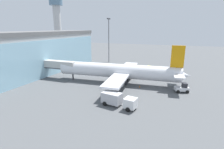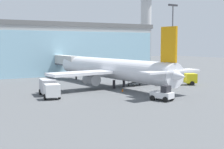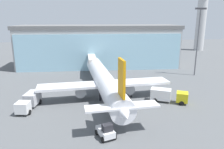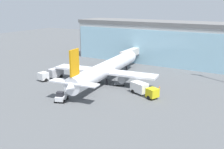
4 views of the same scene
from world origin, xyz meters
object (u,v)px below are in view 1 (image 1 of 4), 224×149
(safety_cone_nose, at_px, (140,87))
(safety_cone_wingtip, at_px, (127,71))
(airplane, at_px, (119,71))
(fuel_truck, at_px, (144,70))
(control_tower, at_px, (57,20))
(baggage_cart, at_px, (127,78))
(pushback_tug, at_px, (182,88))
(catering_truck, at_px, (118,100))
(apron_light_mast, at_px, (109,37))
(jet_bridge, at_px, (56,65))

(safety_cone_nose, bearing_deg, safety_cone_wingtip, 26.66)
(airplane, distance_m, safety_cone_wingtip, 14.54)
(fuel_truck, bearing_deg, control_tower, 82.36)
(baggage_cart, height_order, safety_cone_nose, baggage_cart)
(fuel_truck, height_order, safety_cone_nose, fuel_truck)
(airplane, xyz_separation_m, pushback_tug, (-1.53, -16.73, -2.55))
(airplane, bearing_deg, safety_cone_nose, 160.18)
(catering_truck, distance_m, safety_cone_nose, 13.11)
(baggage_cart, bearing_deg, airplane, -40.81)
(pushback_tug, distance_m, safety_cone_nose, 10.47)
(safety_cone_nose, bearing_deg, control_tower, 49.56)
(control_tower, height_order, catering_truck, control_tower)
(control_tower, height_order, baggage_cart, control_tower)
(airplane, height_order, fuel_truck, airplane)
(fuel_truck, bearing_deg, pushback_tug, -114.37)
(apron_light_mast, xyz_separation_m, safety_cone_wingtip, (-14.50, -12.48, -11.16))
(control_tower, bearing_deg, apron_light_mast, -120.04)
(control_tower, relative_size, fuel_truck, 4.50)
(fuel_truck, bearing_deg, safety_cone_nose, -149.17)
(safety_cone_nose, bearing_deg, catering_truck, 171.32)
(apron_light_mast, bearing_deg, control_tower, 59.96)
(apron_light_mast, height_order, pushback_tug, apron_light_mast)
(control_tower, distance_m, safety_cone_wingtip, 75.62)
(pushback_tug, height_order, safety_cone_wingtip, pushback_tug)
(control_tower, relative_size, apron_light_mast, 1.75)
(jet_bridge, height_order, safety_cone_nose, jet_bridge)
(control_tower, height_order, airplane, control_tower)
(jet_bridge, relative_size, safety_cone_wingtip, 24.86)
(fuel_truck, relative_size, safety_cone_wingtip, 13.70)
(control_tower, xyz_separation_m, safety_cone_nose, (-57.67, -67.68, -20.13))
(apron_light_mast, bearing_deg, airplane, -153.63)
(apron_light_mast, distance_m, baggage_cart, 30.58)
(baggage_cart, height_order, pushback_tug, pushback_tug)
(safety_cone_wingtip, bearing_deg, fuel_truck, -103.70)
(apron_light_mast, xyz_separation_m, fuel_truck, (-16.12, -19.13, -9.97))
(airplane, bearing_deg, baggage_cart, -108.02)
(pushback_tug, bearing_deg, baggage_cart, -39.25)
(catering_truck, bearing_deg, airplane, 117.14)
(baggage_cart, bearing_deg, apron_light_mast, -174.30)
(control_tower, distance_m, pushback_tug, 98.88)
(catering_truck, height_order, fuel_truck, same)
(baggage_cart, distance_m, safety_cone_nose, 8.11)
(baggage_cart, bearing_deg, jet_bridge, -100.83)
(fuel_truck, distance_m, safety_cone_nose, 14.36)
(safety_cone_nose, relative_size, safety_cone_wingtip, 1.00)
(apron_light_mast, bearing_deg, fuel_truck, -130.11)
(apron_light_mast, xyz_separation_m, baggage_cart, (-24.12, -15.28, -10.94))
(fuel_truck, xyz_separation_m, baggage_cart, (-8.00, 3.85, -0.97))
(baggage_cart, height_order, safety_cone_wingtip, baggage_cart)
(safety_cone_nose, bearing_deg, airplane, 74.05)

